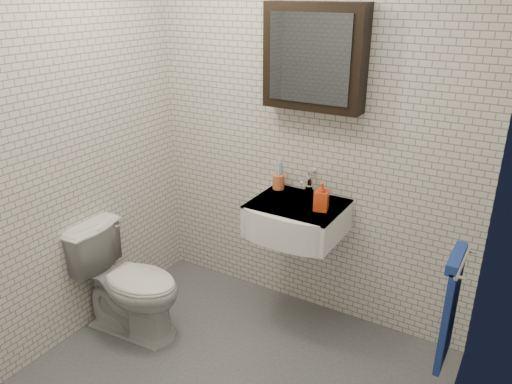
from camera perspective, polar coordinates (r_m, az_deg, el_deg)
room_shell at (r=2.24m, az=-4.74°, el=6.62°), size 2.22×2.02×2.51m
washbasin at (r=3.06m, az=4.40°, el=-3.15°), size 0.55×0.50×0.20m
faucet at (r=3.16m, az=6.08°, el=0.82°), size 0.06×0.20×0.15m
mirror_cabinet at (r=2.96m, az=6.69°, el=15.03°), size 0.60×0.15×0.60m
towel_rail at (r=2.50m, az=21.37°, el=-11.91°), size 0.09×0.30×0.58m
toothbrush_cup at (r=3.24m, az=2.59°, el=1.26°), size 0.09×0.09×0.21m
soap_bottle at (r=2.94m, az=7.49°, el=-0.45°), size 0.10×0.10×0.18m
toilet at (r=3.28m, az=-14.33°, el=-9.92°), size 0.73×0.45×0.72m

